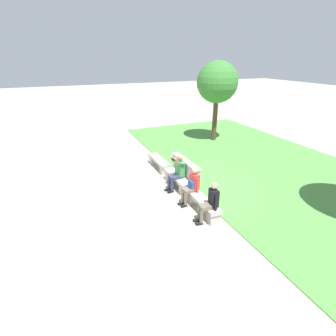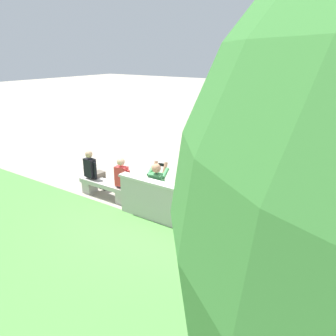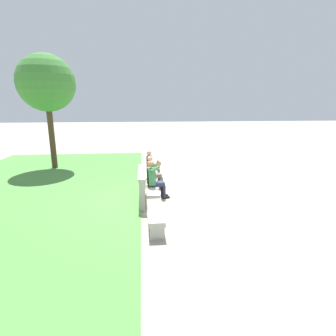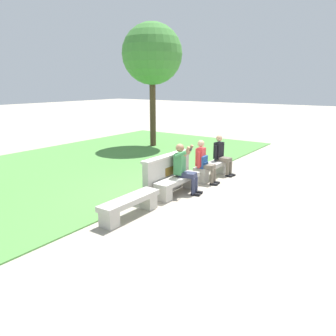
{
  "view_description": "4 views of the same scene",
  "coord_description": "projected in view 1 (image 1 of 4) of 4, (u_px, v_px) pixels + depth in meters",
  "views": [
    {
      "loc": [
        7.99,
        -3.77,
        4.55
      ],
      "look_at": [
        0.45,
        -0.56,
        1.03
      ],
      "focal_mm": 28.0,
      "sensor_mm": 36.0,
      "label": 1
    },
    {
      "loc": [
        -4.15,
        5.87,
        3.78
      ],
      "look_at": [
        0.21,
        -0.55,
        1.03
      ],
      "focal_mm": 35.0,
      "sensor_mm": 36.0,
      "label": 2
    },
    {
      "loc": [
        -8.26,
        0.3,
        3.12
      ],
      "look_at": [
        0.27,
        -0.54,
        1.03
      ],
      "focal_mm": 28.0,
      "sensor_mm": 36.0,
      "label": 3
    },
    {
      "loc": [
        -6.88,
        -4.52,
        2.84
      ],
      "look_at": [
        -0.51,
        -0.04,
        0.82
      ],
      "focal_mm": 35.0,
      "sensor_mm": 36.0,
      "label": 4
    }
  ],
  "objects": [
    {
      "name": "ground_plane",
      "position": [
        177.0,
        186.0,
        9.91
      ],
      "size": [
        80.0,
        80.0,
        0.0
      ],
      "primitive_type": "plane",
      "color": "#A89E8C"
    },
    {
      "name": "person_photographer",
      "position": [
        177.0,
        171.0,
        9.46
      ],
      "size": [
        0.52,
        0.77,
        1.32
      ],
      "color": "black",
      "rests_on": "ground"
    },
    {
      "name": "tree_behind_wall",
      "position": [
        217.0,
        83.0,
        14.09
      ],
      "size": [
        2.22,
        2.22,
        4.36
      ],
      "color": "#4C3826",
      "rests_on": "ground"
    },
    {
      "name": "bench_main",
      "position": [
        159.0,
        162.0,
        11.4
      ],
      "size": [
        1.63,
        0.4,
        0.45
      ],
      "color": "#B7B2A8",
      "rests_on": "ground"
    },
    {
      "name": "backrest_wall_with_plaque",
      "position": [
        185.0,
        173.0,
        9.83
      ],
      "size": [
        1.94,
        0.24,
        1.01
      ],
      "color": "#B7B2A8",
      "rests_on": "ground"
    },
    {
      "name": "grass_strip",
      "position": [
        267.0,
        168.0,
        11.48
      ],
      "size": [
        17.42,
        8.0,
        0.03
      ],
      "primitive_type": "cube",
      "color": "#518E42",
      "rests_on": "ground"
    },
    {
      "name": "backpack",
      "position": [
        192.0,
        186.0,
        8.6
      ],
      "size": [
        0.28,
        0.24,
        0.43
      ],
      "color": "#234C8C",
      "rests_on": "bench_mid"
    },
    {
      "name": "bench_mid",
      "position": [
        203.0,
        204.0,
        8.2
      ],
      "size": [
        1.63,
        0.4,
        0.45
      ],
      "color": "#B7B2A8",
      "rests_on": "ground"
    },
    {
      "name": "bench_near",
      "position": [
        177.0,
        180.0,
        9.8
      ],
      "size": [
        1.63,
        0.4,
        0.45
      ],
      "color": "#B7B2A8",
      "rests_on": "ground"
    },
    {
      "name": "person_distant",
      "position": [
        192.0,
        185.0,
        8.55
      ],
      "size": [
        0.48,
        0.7,
        1.26
      ],
      "color": "black",
      "rests_on": "ground"
    },
    {
      "name": "person_companion",
      "position": [
        210.0,
        201.0,
        7.59
      ],
      "size": [
        0.48,
        0.69,
        1.26
      ],
      "color": "black",
      "rests_on": "ground"
    }
  ]
}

